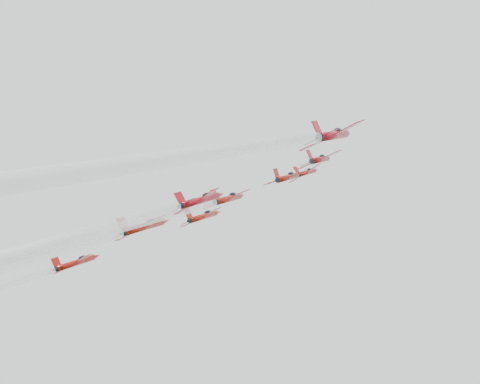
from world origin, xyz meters
The scene contains 6 objects.
jet_lead centered at (2.47, 21.83, 180.56)m, with size 8.39×10.16×8.21m.
jet_row2_left centered at (-17.13, 10.89, 171.77)m, with size 10.49×12.71×10.26m.
jet_row2_center centered at (3.14, 13.43, 173.81)m, with size 9.97×12.08×9.75m.
jet_row2_right centered at (13.39, 9.23, 170.43)m, with size 9.50×11.50×9.29m.
jet_center centered at (-2.12, -36.90, 133.22)m, with size 10.12×86.75×70.18m.
jet_rear_farright centered at (28.69, -51.16, 121.75)m, with size 10.17×87.18×70.52m.
Camera 1 is at (62.29, -74.65, 91.18)m, focal length 50.00 mm.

